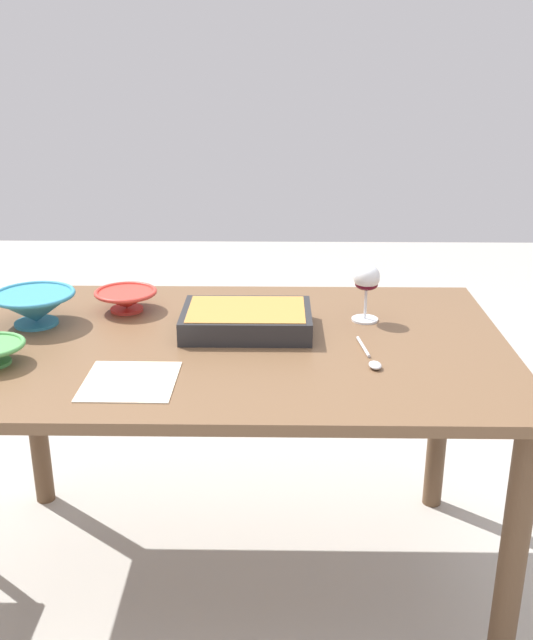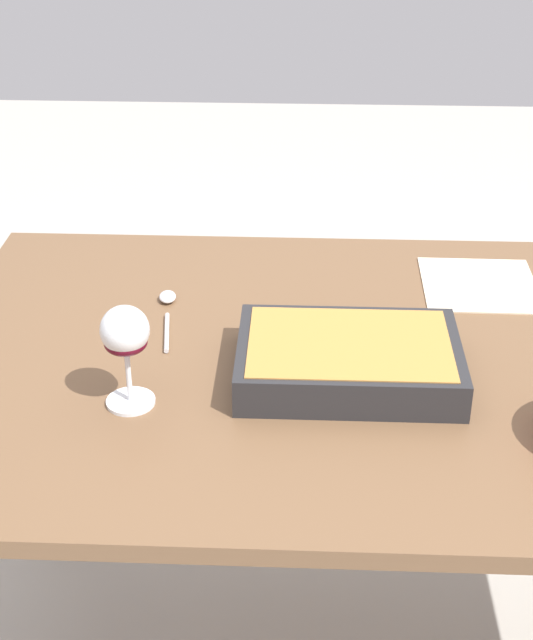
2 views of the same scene
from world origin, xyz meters
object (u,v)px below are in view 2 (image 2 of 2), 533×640
(serving_spoon, at_px, (167,307))
(casserole_dish, at_px, (349,358))
(napkin, at_px, (479,285))
(dining_table, at_px, (374,408))
(wine_glass, at_px, (125,338))

(serving_spoon, bearing_deg, casserole_dish, -33.14)
(napkin, bearing_deg, casserole_dish, -128.06)
(dining_table, height_order, napkin, napkin)
(wine_glass, relative_size, casserole_dish, 0.47)
(dining_table, xyz_separation_m, wine_glass, (-0.38, -0.15, 0.22))
(wine_glass, xyz_separation_m, serving_spoon, (0.02, 0.29, -0.11))
(dining_table, relative_size, wine_glass, 8.99)
(wine_glass, bearing_deg, dining_table, 22.10)
(wine_glass, relative_size, serving_spoon, 0.79)
(dining_table, distance_m, casserole_dish, 0.16)
(napkin, bearing_deg, dining_table, -128.25)
(dining_table, distance_m, serving_spoon, 0.40)
(casserole_dish, xyz_separation_m, napkin, (0.25, 0.32, -0.03))
(napkin, bearing_deg, wine_glass, -144.73)
(dining_table, distance_m, napkin, 0.34)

